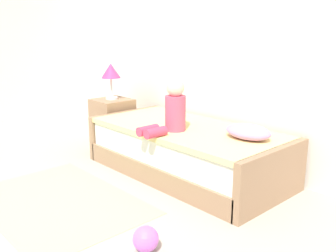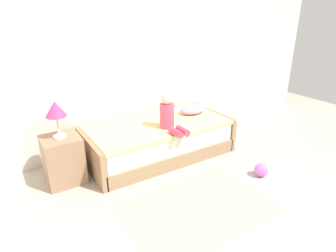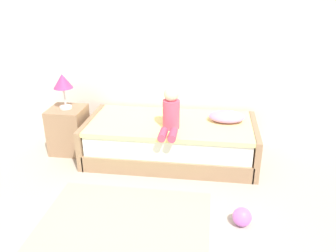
% 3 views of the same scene
% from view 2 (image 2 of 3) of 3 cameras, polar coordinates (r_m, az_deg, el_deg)
% --- Properties ---
extents(ground_plane, '(9.20, 9.20, 0.00)m').
position_cam_2_polar(ground_plane, '(3.08, 19.71, -20.12)').
color(ground_plane, '#B2A899').
extents(wall_rear, '(7.20, 0.10, 2.90)m').
position_cam_2_polar(wall_rear, '(4.38, -5.53, 14.78)').
color(wall_rear, silver).
rests_on(wall_rear, ground).
extents(bed, '(2.11, 1.00, 0.50)m').
position_cam_2_polar(bed, '(4.18, -1.83, -2.76)').
color(bed, '#997556').
rests_on(bed, ground).
extents(nightstand, '(0.44, 0.44, 0.60)m').
position_cam_2_polar(nightstand, '(3.76, -20.20, -6.34)').
color(nightstand, '#997556').
rests_on(nightstand, ground).
extents(table_lamp, '(0.24, 0.24, 0.45)m').
position_cam_2_polar(table_lamp, '(3.51, -21.55, 2.85)').
color(table_lamp, silver).
rests_on(table_lamp, nightstand).
extents(child_figure, '(0.20, 0.51, 0.50)m').
position_cam_2_polar(child_figure, '(3.84, 0.19, 2.33)').
color(child_figure, '#E04C6B').
rests_on(child_figure, bed).
extents(pillow, '(0.44, 0.30, 0.13)m').
position_cam_2_polar(pillow, '(4.49, 4.98, 3.35)').
color(pillow, '#EA8CC6').
rests_on(pillow, bed).
extents(toy_ball, '(0.18, 0.18, 0.18)m').
position_cam_2_polar(toy_ball, '(3.92, 18.13, -8.35)').
color(toy_ball, '#CC66D8').
rests_on(toy_ball, ground).
extents(area_rug, '(1.60, 1.10, 0.01)m').
position_cam_2_polar(area_rug, '(3.25, 6.01, -16.00)').
color(area_rug, '#B2D189').
rests_on(area_rug, ground).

